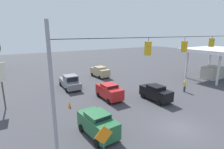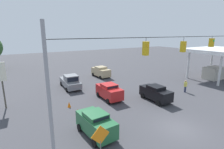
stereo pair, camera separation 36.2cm
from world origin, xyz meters
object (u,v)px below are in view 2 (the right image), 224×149
(sedan_black_crossing_near, at_px, (156,93))
(work_zone_sign, at_px, (100,138))
(sedan_tan_oncoming_deep, at_px, (101,72))
(sedan_green_parked_shoulder, at_px, (96,123))
(sedan_red_withflow_mid, at_px, (109,91))
(gas_station, at_px, (216,57))
(overhead_signal_span, at_px, (180,69))
(traffic_cone_fourth, at_px, (69,104))
(traffic_cone_second, at_px, (86,122))
(traffic_cone_third, at_px, (78,112))
(pedestrian, at_px, (185,86))
(traffic_cone_nearest, at_px, (98,134))
(pickup_truck_grey_withflow_far, at_px, (70,82))

(sedan_black_crossing_near, relative_size, work_zone_sign, 1.50)
(sedan_tan_oncoming_deep, relative_size, work_zone_sign, 1.57)
(sedan_green_parked_shoulder, bearing_deg, work_zone_sign, 68.73)
(sedan_red_withflow_mid, height_order, gas_station, gas_station)
(overhead_signal_span, bearing_deg, sedan_black_crossing_near, -119.10)
(overhead_signal_span, relative_size, sedan_tan_oncoming_deep, 4.81)
(sedan_tan_oncoming_deep, bearing_deg, sedan_red_withflow_mid, 67.40)
(sedan_tan_oncoming_deep, height_order, traffic_cone_fourth, sedan_tan_oncoming_deep)
(overhead_signal_span, height_order, sedan_black_crossing_near, overhead_signal_span)
(traffic_cone_second, bearing_deg, sedan_black_crossing_near, -173.36)
(sedan_red_withflow_mid, distance_m, work_zone_sign, 11.66)
(traffic_cone_second, relative_size, traffic_cone_fourth, 1.00)
(traffic_cone_third, bearing_deg, sedan_black_crossing_near, 172.50)
(traffic_cone_third, height_order, gas_station, gas_station)
(sedan_black_crossing_near, xyz_separation_m, pedestrian, (-5.91, -0.05, -0.10))
(overhead_signal_span, distance_m, traffic_cone_second, 9.54)
(traffic_cone_second, bearing_deg, traffic_cone_nearest, 91.66)
(sedan_red_withflow_mid, xyz_separation_m, traffic_cone_third, (5.05, 2.19, -0.70))
(pedestrian, bearing_deg, traffic_cone_second, 4.36)
(pickup_truck_grey_withflow_far, bearing_deg, sedan_black_crossing_near, 125.08)
(pickup_truck_grey_withflow_far, height_order, traffic_cone_second, pickup_truck_grey_withflow_far)
(sedan_tan_oncoming_deep, distance_m, sedan_green_parked_shoulder, 19.64)
(traffic_cone_nearest, relative_size, gas_station, 0.06)
(overhead_signal_span, height_order, traffic_cone_third, overhead_signal_span)
(traffic_cone_nearest, height_order, traffic_cone_third, same)
(sedan_red_withflow_mid, xyz_separation_m, traffic_cone_second, (5.19, 4.62, -0.70))
(overhead_signal_span, relative_size, pickup_truck_grey_withflow_far, 3.82)
(sedan_red_withflow_mid, bearing_deg, traffic_cone_nearest, 53.38)
(gas_station, bearing_deg, traffic_cone_third, 1.83)
(overhead_signal_span, relative_size, traffic_cone_fourth, 32.14)
(sedan_green_parked_shoulder, distance_m, sedan_black_crossing_near, 10.17)
(traffic_cone_third, distance_m, traffic_cone_fourth, 2.36)
(work_zone_sign, bearing_deg, traffic_cone_third, -99.62)
(sedan_red_withflow_mid, bearing_deg, overhead_signal_span, 99.64)
(sedan_black_crossing_near, bearing_deg, sedan_green_parked_shoulder, 16.95)
(sedan_black_crossing_near, relative_size, traffic_cone_nearest, 6.40)
(traffic_cone_nearest, bearing_deg, pedestrian, -167.52)
(pickup_truck_grey_withflow_far, height_order, pedestrian, pickup_truck_grey_withflow_far)
(sedan_red_withflow_mid, bearing_deg, work_zone_sign, 56.97)
(traffic_cone_fourth, bearing_deg, gas_station, 176.80)
(overhead_signal_span, xyz_separation_m, sedan_red_withflow_mid, (1.55, -9.10, -4.36))
(gas_station, bearing_deg, overhead_signal_span, 21.12)
(traffic_cone_nearest, distance_m, gas_station, 27.58)
(sedan_red_withflow_mid, relative_size, work_zone_sign, 1.48)
(sedan_tan_oncoming_deep, bearing_deg, pedestrian, 113.37)
(sedan_tan_oncoming_deep, distance_m, gas_station, 21.20)
(sedan_red_withflow_mid, relative_size, sedan_green_parked_shoulder, 1.01)
(sedan_black_crossing_near, xyz_separation_m, gas_station, (-16.96, -2.14, 3.04))
(sedan_black_crossing_near, distance_m, traffic_cone_third, 9.84)
(pickup_truck_grey_withflow_far, bearing_deg, overhead_signal_span, 104.82)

